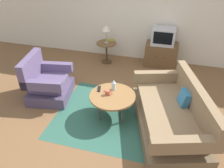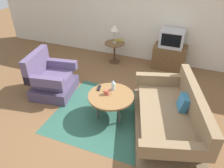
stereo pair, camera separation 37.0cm
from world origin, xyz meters
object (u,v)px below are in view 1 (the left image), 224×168
coffee_table (112,97)px  vase (114,85)px  tv_stand (161,55)px  television (163,36)px  tv_remote_dark (99,89)px  book (111,40)px  table_lamp (106,29)px  mug (108,93)px  couch (171,115)px  side_table (106,48)px  armchair (47,84)px

coffee_table → vase: bearing=97.8°
tv_stand → vase: size_ratio=3.86×
television → tv_remote_dark: bearing=-114.3°
television → book: television is taller
tv_stand → table_lamp: table_lamp is taller
tv_stand → mug: (-0.79, -2.34, 0.22)m
couch → side_table: size_ratio=3.70×
mug → side_table: bearing=107.2°
couch → side_table: bearing=22.8°
side_table → coffee_table: bearing=-70.7°
side_table → tv_stand: size_ratio=0.69×
table_lamp → vase: (0.72, -1.94, -0.37)m
coffee_table → book: 2.42m
armchair → coffee_table: (1.49, -0.25, 0.13)m
tv_remote_dark → armchair: bearing=70.3°
coffee_table → mug: bearing=-176.2°
side_table → armchair: bearing=-111.8°
mug → tv_remote_dark: (-0.20, 0.12, -0.03)m
couch → table_lamp: size_ratio=4.41×
tv_stand → book: bearing=-179.4°
coffee_table → tv_stand: bearing=73.3°
coffee_table → mug: mug is taller
tv_stand → television: bearing=-90.0°
armchair → tv_stand: bearing=123.5°
mug → tv_remote_dark: 0.24m
armchair → couch: size_ratio=0.49×
vase → side_table: bearing=110.3°
mug → couch: bearing=-1.7°
side_table → television: size_ratio=0.99×
tv_stand → tv_remote_dark: tv_stand is taller
television → tv_remote_dark: (-0.99, -2.20, -0.34)m
armchair → vase: armchair is taller
table_lamp → tv_remote_dark: bearing=-77.2°
television → table_lamp: (-1.45, -0.19, 0.13)m
table_lamp → book: bearing=72.7°
couch → television: (-0.36, 2.36, 0.55)m
vase → table_lamp: bearing=110.3°
coffee_table → armchair: bearing=170.3°
couch → tv_remote_dark: bearing=66.2°
side_table → table_lamp: 0.54m
tv_remote_dark → book: book is taller
side_table → tv_stand: 1.47m
vase → mug: vase is taller
tv_stand → table_lamp: bearing=-171.8°
couch → coffee_table: (-1.07, 0.04, 0.16)m
tv_stand → coffee_table: bearing=-106.7°
table_lamp → television: bearing=7.7°
coffee_table → vase: vase is taller
mug → coffee_table: bearing=3.8°
television → book: (-1.39, -0.00, -0.25)m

